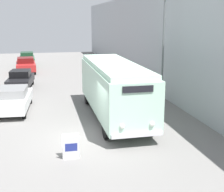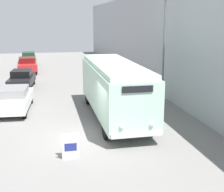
# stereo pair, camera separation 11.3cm
# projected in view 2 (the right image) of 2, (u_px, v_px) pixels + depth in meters

# --- Properties ---
(ground_plane) EXTENTS (80.00, 80.00, 0.00)m
(ground_plane) POSITION_uv_depth(u_px,v_px,m) (87.00, 138.00, 14.77)
(ground_plane) COLOR slate
(building_wall_right) EXTENTS (0.30, 60.00, 7.60)m
(building_wall_right) POSITION_uv_depth(u_px,v_px,m) (152.00, 41.00, 24.69)
(building_wall_right) COLOR #9EA3A8
(building_wall_right) RESTS_ON ground_plane
(vintage_bus) EXTENTS (2.44, 9.31, 3.14)m
(vintage_bus) POSITION_uv_depth(u_px,v_px,m) (114.00, 87.00, 17.54)
(vintage_bus) COLOR black
(vintage_bus) RESTS_ON ground_plane
(sign_board) EXTENTS (0.69, 0.38, 1.01)m
(sign_board) POSITION_uv_depth(u_px,v_px,m) (70.00, 147.00, 12.50)
(sign_board) COLOR gray
(sign_board) RESTS_ON ground_plane
(streetlamp) EXTENTS (0.36, 0.36, 6.96)m
(streetlamp) POSITION_uv_depth(u_px,v_px,m) (164.00, 36.00, 19.16)
(streetlamp) COLOR #595E60
(streetlamp) RESTS_ON ground_plane
(parked_car_near) EXTENTS (2.24, 4.83, 1.43)m
(parked_car_near) POSITION_uv_depth(u_px,v_px,m) (14.00, 99.00, 19.08)
(parked_car_near) COLOR black
(parked_car_near) RESTS_ON ground_plane
(parked_car_mid) EXTENTS (2.12, 4.24, 1.45)m
(parked_car_mid) POSITION_uv_depth(u_px,v_px,m) (22.00, 79.00, 25.49)
(parked_car_mid) COLOR black
(parked_car_mid) RESTS_ON ground_plane
(parked_car_far) EXTENTS (2.16, 4.35, 1.59)m
(parked_car_far) POSITION_uv_depth(u_px,v_px,m) (27.00, 65.00, 32.76)
(parked_car_far) COLOR black
(parked_car_far) RESTS_ON ground_plane
(parked_car_distant) EXTENTS (1.91, 4.40, 1.62)m
(parked_car_distant) POSITION_uv_depth(u_px,v_px,m) (29.00, 59.00, 37.80)
(parked_car_distant) COLOR black
(parked_car_distant) RESTS_ON ground_plane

